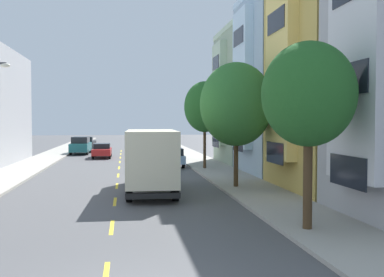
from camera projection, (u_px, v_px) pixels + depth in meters
name	position (u px, v px, depth m)	size (l,w,h in m)	color
ground_plane	(120.00, 164.00, 38.34)	(160.00, 160.00, 0.00)	#4C4C4F
sidewalk_left	(28.00, 167.00, 35.32)	(3.20, 120.00, 0.14)	#A39E93
sidewalk_right	(206.00, 164.00, 37.41)	(3.20, 120.00, 0.14)	#A39E93
lane_centerline_dashes	(119.00, 171.00, 32.91)	(0.14, 47.20, 0.01)	yellow
townhouse_third_powder_blue	(337.00, 87.00, 31.81)	(14.03, 7.50, 12.50)	#9EB7CC
townhouse_fourth_sage	(296.00, 100.00, 39.43)	(14.05, 7.50, 11.50)	#99AD8E
street_tree_nearest	(309.00, 95.00, 14.68)	(3.08, 3.08, 6.14)	#47331E
street_tree_second	(236.00, 104.00, 24.22)	(3.91, 3.91, 6.69)	#47331E
street_tree_third	(205.00, 107.00, 33.76)	(3.09, 3.09, 6.51)	#47331E
delivery_box_truck	(151.00, 157.00, 23.15)	(2.68, 8.08, 3.22)	beige
parked_wagon_sky	(172.00, 156.00, 36.63)	(1.92, 4.74, 1.50)	#7A9EC6
parked_pickup_black	(86.00, 144.00, 56.40)	(2.13, 5.35, 1.73)	black
parked_sedan_white	(154.00, 143.00, 59.18)	(1.83, 4.51, 1.43)	silver
parked_pickup_charcoal	(162.00, 147.00, 48.44)	(2.04, 5.32, 1.73)	#333338
parked_suv_teal	(81.00, 145.00, 49.95)	(2.09, 4.85, 1.93)	#195B60
moving_red_sedan	(102.00, 150.00, 45.01)	(1.80, 4.50, 1.43)	#AD1E1E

